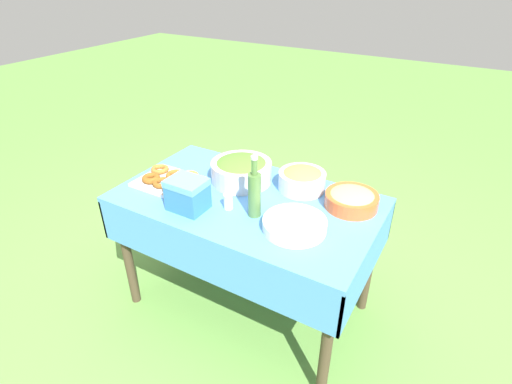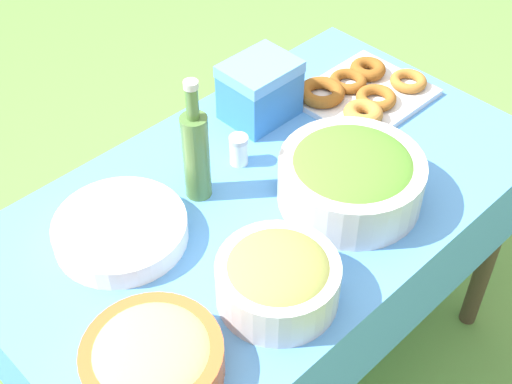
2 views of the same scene
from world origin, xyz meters
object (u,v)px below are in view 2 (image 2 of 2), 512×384
object	(u,v)px
salad_bowl	(351,176)
plate_stack	(121,230)
olive_bowl	(278,278)
pasta_bowl	(153,358)
cooler_box	(260,90)
donut_platter	(362,92)
olive_oil_bottle	(196,153)

from	to	relation	value
salad_bowl	plate_stack	size ratio (longest dim) A/B	1.13
salad_bowl	olive_bowl	xyz separation A→B (m)	(0.31, 0.08, -0.01)
pasta_bowl	plate_stack	size ratio (longest dim) A/B	0.90
salad_bowl	pasta_bowl	world-z (taller)	salad_bowl
plate_stack	pasta_bowl	bearing A→B (deg)	63.26
plate_stack	cooler_box	world-z (taller)	cooler_box
olive_bowl	salad_bowl	bearing A→B (deg)	-165.15
pasta_bowl	olive_bowl	xyz separation A→B (m)	(-0.27, 0.04, 0.02)
pasta_bowl	cooler_box	distance (m)	0.76
donut_platter	cooler_box	distance (m)	0.27
olive_oil_bottle	plate_stack	bearing A→B (deg)	-2.28
donut_platter	cooler_box	world-z (taller)	cooler_box
cooler_box	olive_oil_bottle	bearing A→B (deg)	19.83
donut_platter	olive_bowl	distance (m)	0.68
salad_bowl	cooler_box	bearing A→B (deg)	-101.53
plate_stack	salad_bowl	bearing A→B (deg)	149.45
donut_platter	pasta_bowl	bearing A→B (deg)	16.52
cooler_box	salad_bowl	bearing A→B (deg)	78.47
plate_stack	olive_oil_bottle	world-z (taller)	olive_oil_bottle
donut_platter	cooler_box	size ratio (longest dim) A/B	1.86
salad_bowl	donut_platter	xyz separation A→B (m)	(-0.30, -0.22, -0.05)
donut_platter	plate_stack	xyz separation A→B (m)	(0.73, -0.04, 0.00)
olive_oil_bottle	cooler_box	distance (m)	0.32
donut_platter	plate_stack	bearing A→B (deg)	-2.86
salad_bowl	plate_stack	xyz separation A→B (m)	(0.43, -0.25, -0.04)
pasta_bowl	cooler_box	xyz separation A→B (m)	(-0.65, -0.40, 0.03)
pasta_bowl	plate_stack	distance (m)	0.33
pasta_bowl	salad_bowl	bearing A→B (deg)	-175.47
olive_oil_bottle	cooler_box	xyz separation A→B (m)	(-0.29, -0.11, -0.04)
pasta_bowl	donut_platter	world-z (taller)	pasta_bowl
pasta_bowl	donut_platter	distance (m)	0.92
pasta_bowl	olive_bowl	distance (m)	0.27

